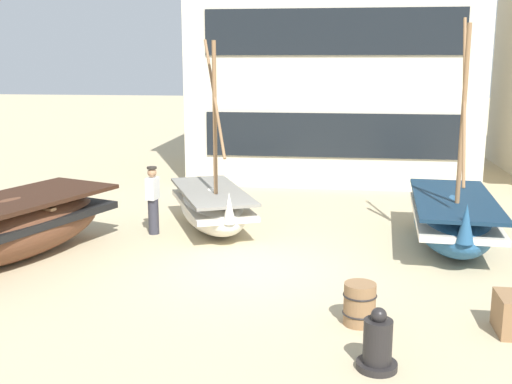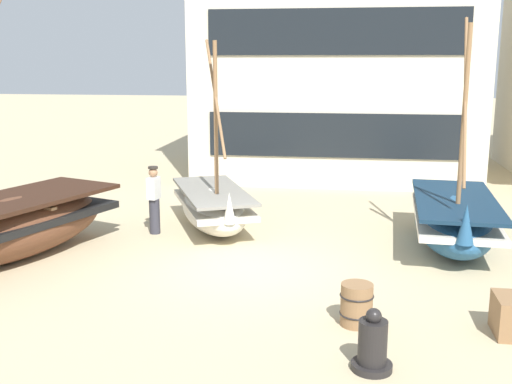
# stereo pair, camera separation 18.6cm
# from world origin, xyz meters

# --- Properties ---
(ground_plane) EXTENTS (120.00, 120.00, 0.00)m
(ground_plane) POSITION_xyz_m (0.00, 0.00, 0.00)
(ground_plane) COLOR tan
(fishing_boat_near_left) EXTENTS (2.87, 4.06, 4.72)m
(fishing_boat_near_left) POSITION_xyz_m (-1.37, 2.89, 0.57)
(fishing_boat_near_left) COLOR silver
(fishing_boat_near_left) RESTS_ON ground
(fishing_boat_centre_large) EXTENTS (3.50, 5.23, 6.44)m
(fishing_boat_centre_large) POSITION_xyz_m (-5.18, -0.05, 0.73)
(fishing_boat_centre_large) COLOR brown
(fishing_boat_centre_large) RESTS_ON ground
(fishing_boat_far_right) EXTENTS (2.08, 4.58, 5.14)m
(fishing_boat_far_right) POSITION_xyz_m (4.42, 2.17, 0.64)
(fishing_boat_far_right) COLOR #23517A
(fishing_boat_far_right) RESTS_ON ground
(fisherman_by_hull) EXTENTS (0.28, 0.39, 1.68)m
(fisherman_by_hull) POSITION_xyz_m (-2.71, 2.24, 0.83)
(fisherman_by_hull) COLOR #33333D
(fisherman_by_hull) RESTS_ON ground
(capstan_winch) EXTENTS (0.58, 0.58, 0.91)m
(capstan_winch) POSITION_xyz_m (2.35, -3.98, 0.36)
(capstan_winch) COLOR black
(capstan_winch) RESTS_ON ground
(wooden_barrel) EXTENTS (0.56, 0.56, 0.70)m
(wooden_barrel) POSITION_xyz_m (2.15, -2.51, 0.35)
(wooden_barrel) COLOR olive
(wooden_barrel) RESTS_ON ground
(harbor_building_main) EXTENTS (10.18, 6.99, 10.13)m
(harbor_building_main) POSITION_xyz_m (1.53, 11.53, 5.08)
(harbor_building_main) COLOR beige
(harbor_building_main) RESTS_ON ground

